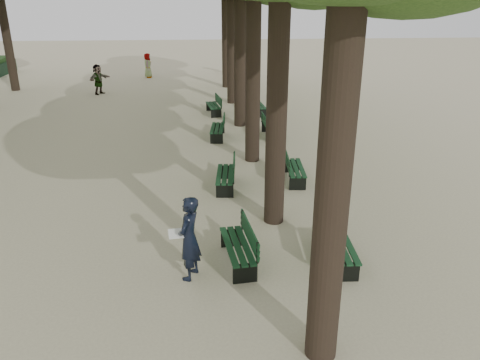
{
  "coord_description": "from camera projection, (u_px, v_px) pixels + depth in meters",
  "views": [
    {
      "loc": [
        -0.4,
        -8.1,
        5.58
      ],
      "look_at": [
        0.6,
        3.0,
        1.2
      ],
      "focal_mm": 35.0,
      "sensor_mm": 36.0,
      "label": 1
    }
  ],
  "objects": [
    {
      "name": "pedestrian_d",
      "position": [
        148.0,
        65.0,
        34.28
      ],
      "size": [
        0.39,
        0.87,
        1.75
      ],
      "primitive_type": "imported",
      "rotation": [
        0.0,
        0.0,
        1.52
      ],
      "color": "#262628",
      "rests_on": "ground"
    },
    {
      "name": "bench_right_2",
      "position": [
        271.0,
        130.0,
        19.89
      ],
      "size": [
        0.6,
        1.81,
        0.92
      ],
      "color": "black",
      "rests_on": "ground"
    },
    {
      "name": "man_with_map",
      "position": [
        189.0,
        238.0,
        9.66
      ],
      "size": [
        0.75,
        0.82,
        1.85
      ],
      "color": "black",
      "rests_on": "ground"
    },
    {
      "name": "bench_right_0",
      "position": [
        339.0,
        251.0,
        10.46
      ],
      "size": [
        0.69,
        1.83,
        0.92
      ],
      "color": "black",
      "rests_on": "ground"
    },
    {
      "name": "bench_left_1",
      "position": [
        226.0,
        180.0,
        14.56
      ],
      "size": [
        0.74,
        1.85,
        0.92
      ],
      "color": "black",
      "rests_on": "ground"
    },
    {
      "name": "bench_left_0",
      "position": [
        238.0,
        252.0,
        10.4
      ],
      "size": [
        0.76,
        1.85,
        0.92
      ],
      "color": "black",
      "rests_on": "ground"
    },
    {
      "name": "pedestrian_e",
      "position": [
        98.0,
        79.0,
        28.41
      ],
      "size": [
        1.17,
        1.62,
        1.8
      ],
      "primitive_type": "imported",
      "rotation": [
        0.0,
        0.0,
        1.03
      ],
      "color": "#262628",
      "rests_on": "ground"
    },
    {
      "name": "pedestrian_b",
      "position": [
        227.0,
        61.0,
        36.17
      ],
      "size": [
        0.58,
        1.29,
        1.92
      ],
      "primitive_type": "imported",
      "rotation": [
        0.0,
        0.0,
        4.55
      ],
      "color": "#262628",
      "rests_on": "ground"
    },
    {
      "name": "bench_left_2",
      "position": [
        217.0,
        132.0,
        19.67
      ],
      "size": [
        0.75,
        1.85,
        0.92
      ],
      "color": "black",
      "rests_on": "ground"
    },
    {
      "name": "ground",
      "position": [
        224.0,
        289.0,
        9.59
      ],
      "size": [
        120.0,
        120.0,
        0.0
      ],
      "primitive_type": "plane",
      "color": "#BEB590",
      "rests_on": "ground"
    },
    {
      "name": "bench_right_1",
      "position": [
        295.0,
        173.0,
        15.1
      ],
      "size": [
        0.71,
        1.84,
        0.92
      ],
      "color": "black",
      "rests_on": "ground"
    },
    {
      "name": "bench_left_3",
      "position": [
        214.0,
        109.0,
        23.73
      ],
      "size": [
        0.79,
        1.86,
        0.92
      ],
      "color": "black",
      "rests_on": "ground"
    },
    {
      "name": "bench_right_3",
      "position": [
        258.0,
        109.0,
        23.76
      ],
      "size": [
        0.68,
        1.83,
        0.92
      ],
      "color": "black",
      "rests_on": "ground"
    }
  ]
}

